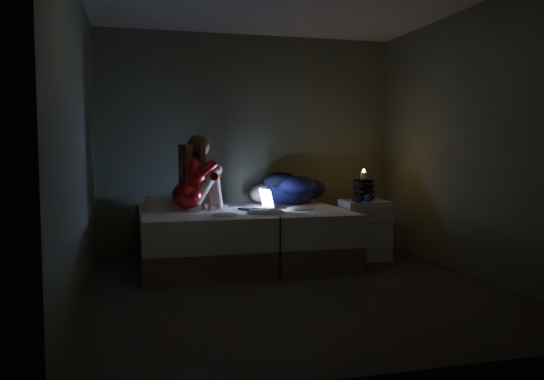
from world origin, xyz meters
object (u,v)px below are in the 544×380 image
object	(u,v)px
laptop	(256,198)
nightstand	(365,230)
candle	(364,177)
woman	(187,173)
bed	(243,237)
phone	(358,201)

from	to	relation	value
laptop	nightstand	bearing A→B (deg)	-23.86
candle	laptop	bearing A→B (deg)	-178.30
woman	bed	bearing A→B (deg)	-15.19
nightstand	laptop	bearing A→B (deg)	-178.85
woman	nightstand	bearing A→B (deg)	-18.95
woman	phone	distance (m)	1.86
bed	laptop	distance (m)	0.44
phone	woman	bearing A→B (deg)	173.23
candle	nightstand	bearing A→B (deg)	-101.62
bed	woman	size ratio (longest dim) A/B	2.67
laptop	nightstand	xyz separation A→B (m)	(1.24, -0.05, -0.38)
woman	candle	xyz separation A→B (m)	(1.98, 0.02, -0.07)
nightstand	candle	world-z (taller)	candle
bed	candle	xyz separation A→B (m)	(1.39, 0.00, 0.62)
laptop	nightstand	world-z (taller)	laptop
laptop	phone	distance (m)	1.11
phone	bed	bearing A→B (deg)	169.65
phone	candle	bearing A→B (deg)	51.77
bed	phone	bearing A→B (deg)	-9.38
woman	candle	world-z (taller)	woman
bed	laptop	size ratio (longest dim) A/B	6.43
woman	laptop	size ratio (longest dim) A/B	2.40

